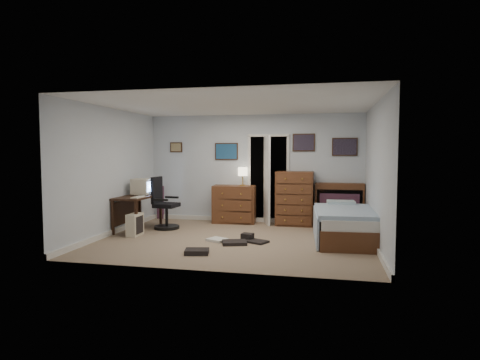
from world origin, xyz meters
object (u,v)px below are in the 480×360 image
at_px(low_dresser, 234,204).
at_px(tall_dresser, 295,198).
at_px(office_chair, 164,209).
at_px(bed, 344,224).
at_px(computer_desk, 134,203).

distance_m(low_dresser, tall_dresser, 1.40).
relative_size(office_chair, low_dresser, 1.14).
bearing_deg(low_dresser, bed, -34.09).
bearing_deg(computer_desk, tall_dresser, 21.03).
relative_size(office_chair, bed, 0.54).
relative_size(computer_desk, tall_dresser, 1.04).
distance_m(computer_desk, low_dresser, 2.26).
xyz_separation_m(computer_desk, bed, (4.27, -0.14, -0.25)).
bearing_deg(bed, tall_dresser, 122.74).
xyz_separation_m(computer_desk, office_chair, (0.56, 0.26, -0.13)).
distance_m(office_chair, low_dresser, 1.65).
relative_size(tall_dresser, bed, 0.59).
bearing_deg(bed, office_chair, 170.36).
xyz_separation_m(tall_dresser, bed, (1.01, -1.38, -0.29)).
bearing_deg(computer_desk, low_dresser, 34.24).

